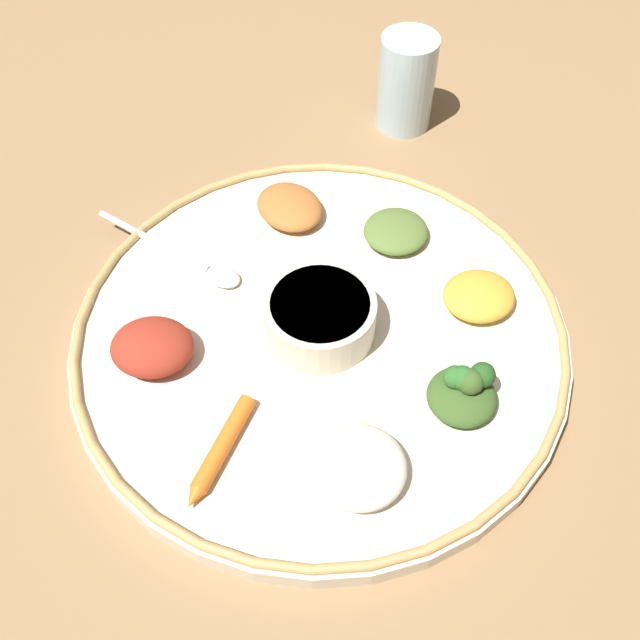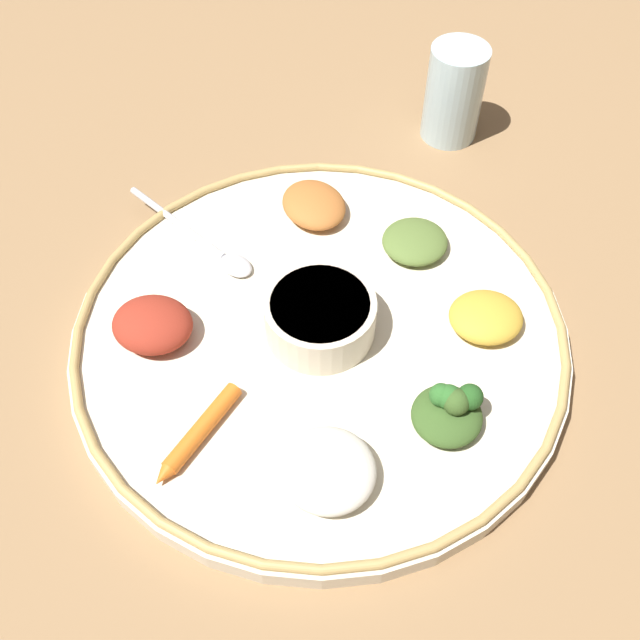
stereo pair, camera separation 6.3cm
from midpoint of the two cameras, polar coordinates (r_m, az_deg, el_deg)
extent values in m
plane|color=olive|center=(0.66, 2.74, -2.00)|extent=(2.40, 2.40, 0.00)
cylinder|color=beige|center=(0.65, 2.77, -1.50)|extent=(0.43, 0.43, 0.02)
torus|color=tan|center=(0.64, 2.81, -0.84)|extent=(0.43, 0.43, 0.01)
cylinder|color=beige|center=(0.63, 2.87, 0.06)|extent=(0.10, 0.10, 0.04)
cylinder|color=#99471E|center=(0.61, 2.93, 0.99)|extent=(0.08, 0.08, 0.01)
ellipsoid|color=silver|center=(0.68, -3.89, 4.06)|extent=(0.03, 0.04, 0.01)
cylinder|color=silver|center=(0.73, -8.57, 7.32)|extent=(0.05, 0.13, 0.01)
ellipsoid|color=#385623|center=(0.60, 12.76, -7.44)|extent=(0.07, 0.07, 0.02)
sphere|color=#385623|center=(0.58, 13.51, -6.38)|extent=(0.02, 0.02, 0.02)
sphere|color=#2D6628|center=(0.59, 12.39, -5.89)|extent=(0.02, 0.02, 0.02)
sphere|color=#23511E|center=(0.59, 14.52, -5.97)|extent=(0.02, 0.02, 0.02)
sphere|color=#2D6628|center=(0.59, 12.97, -6.03)|extent=(0.02, 0.02, 0.02)
cylinder|color=orange|center=(0.58, -5.96, -8.45)|extent=(0.08, 0.03, 0.01)
cone|color=orange|center=(0.57, -8.94, -12.07)|extent=(0.02, 0.02, 0.01)
ellipsoid|color=#B2662D|center=(0.73, 2.02, 8.73)|extent=(0.09, 0.09, 0.02)
ellipsoid|color=#567033|center=(0.71, 9.88, 5.83)|extent=(0.09, 0.09, 0.02)
ellipsoid|color=gold|center=(0.66, 15.35, 0.04)|extent=(0.08, 0.08, 0.02)
ellipsoid|color=silver|center=(0.56, 3.89, -11.70)|extent=(0.09, 0.09, 0.03)
ellipsoid|color=maroon|center=(0.63, -10.04, -0.54)|extent=(0.07, 0.08, 0.03)
cylinder|color=silver|center=(0.84, 12.49, 16.57)|extent=(0.06, 0.06, 0.11)
cylinder|color=tan|center=(0.86, 12.17, 15.15)|extent=(0.05, 0.05, 0.05)
camera|label=1|loc=(0.03, -87.13, 3.76)|focal=41.55mm
camera|label=2|loc=(0.03, 92.87, -3.76)|focal=41.55mm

